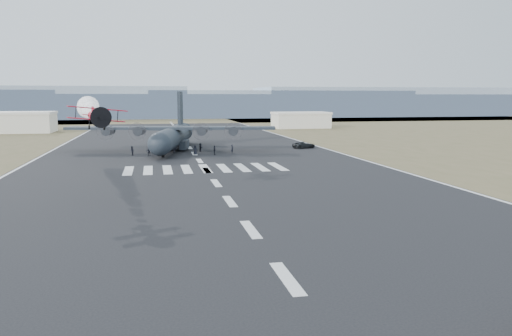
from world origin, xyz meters
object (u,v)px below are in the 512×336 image
object	(u,v)px
transport_aircraft	(173,135)
crew_g	(232,149)
crew_c	(174,149)
hangar_right	(301,120)
crew_h	(148,151)
support_vehicle	(304,145)
crew_a	(170,148)
hangar_left	(14,122)
crew_d	(215,150)
crew_f	(200,147)
aerobatic_biplane	(96,116)
crew_b	(132,151)
crew_e	(195,150)

from	to	relation	value
transport_aircraft	crew_g	xyz separation A→B (m)	(11.58, -8.39, -2.40)
crew_c	crew_g	distance (m)	12.06
hangar_right	crew_h	distance (m)	97.34
crew_c	crew_h	world-z (taller)	crew_h
support_vehicle	crew_a	size ratio (longest dim) A/B	2.88
hangar_left	crew_c	distance (m)	85.49
crew_d	crew_f	xyz separation A→B (m)	(-2.24, 6.04, -0.01)
crew_a	crew_c	bearing A→B (deg)	138.09
crew_a	hangar_left	bearing A→B (deg)	-100.24
aerobatic_biplane	crew_f	xyz separation A→B (m)	(15.63, 47.98, -8.47)
hangar_right	crew_a	xyz separation A→B (m)	(-50.76, -75.66, -2.10)
crew_b	crew_a	bearing A→B (deg)	94.72
hangar_left	crew_b	distance (m)	83.86
crew_b	crew_g	bearing A→B (deg)	71.82
crew_a	crew_h	distance (m)	6.29
aerobatic_biplane	support_vehicle	world-z (taller)	aerobatic_biplane
crew_a	crew_c	size ratio (longest dim) A/B	1.08
crew_e	crew_a	bearing A→B (deg)	139.77
crew_c	crew_f	distance (m)	5.56
crew_b	crew_d	bearing A→B (deg)	64.82
transport_aircraft	crew_d	size ratio (longest dim) A/B	23.91
crew_d	crew_h	bearing A→B (deg)	99.45
transport_aircraft	crew_g	size ratio (longest dim) A/B	25.04
hangar_right	crew_h	world-z (taller)	hangar_right
crew_h	support_vehicle	bearing A→B (deg)	-178.93
hangar_left	crew_h	size ratio (longest dim) A/B	13.32
crew_b	aerobatic_biplane	bearing A→B (deg)	-20.28
support_vehicle	crew_b	bearing A→B (deg)	82.00
aerobatic_biplane	support_vehicle	xyz separation A→B (m)	(39.16, 50.68, -8.65)
crew_b	crew_g	xyz separation A→B (m)	(19.96, -0.08, -0.03)
crew_e	crew_f	distance (m)	5.40
hangar_right	crew_a	bearing A→B (deg)	-123.85
hangar_right	crew_d	bearing A→B (deg)	-117.55
transport_aircraft	crew_h	distance (m)	11.30
crew_d	crew_b	bearing A→B (deg)	94.93
hangar_right	crew_h	size ratio (longest dim) A/B	11.15
hangar_left	aerobatic_biplane	size ratio (longest dim) A/B	3.93
transport_aircraft	crew_c	xyz separation A→B (m)	(-0.04, -5.15, -2.44)
support_vehicle	hangar_right	bearing A→B (deg)	-34.31
aerobatic_biplane	crew_g	xyz separation A→B (m)	(21.75, 43.90, -8.50)
crew_b	crew_e	bearing A→B (deg)	66.59
hangar_right	crew_g	world-z (taller)	hangar_right
crew_g	crew_h	size ratio (longest dim) A/B	0.95
crew_c	crew_g	bearing A→B (deg)	-162.68
aerobatic_biplane	crew_b	xyz separation A→B (m)	(1.78, 43.98, -8.47)
hangar_right	crew_e	size ratio (longest dim) A/B	11.00
transport_aircraft	support_vehicle	distance (m)	29.15
crew_a	crew_d	world-z (taller)	crew_d
hangar_right	crew_b	distance (m)	98.01
transport_aircraft	crew_c	size ratio (longest dim) A/B	26.19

